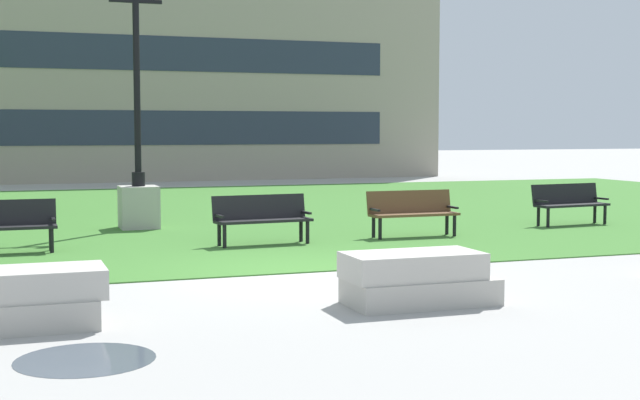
{
  "coord_description": "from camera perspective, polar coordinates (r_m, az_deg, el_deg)",
  "views": [
    {
      "loc": [
        -4.14,
        -12.38,
        2.12
      ],
      "look_at": [
        -0.25,
        -1.4,
        1.2
      ],
      "focal_mm": 50.0,
      "sensor_mm": 36.0,
      "label": 1
    }
  ],
  "objects": [
    {
      "name": "concrete_block_center",
      "position": [
        10.08,
        -18.79,
        -6.09
      ],
      "size": [
        1.89,
        0.9,
        0.64
      ],
      "color": "#B2ADA3",
      "rests_on": "ground"
    },
    {
      "name": "park_bench_near_left",
      "position": [
        17.64,
        5.91,
        -0.65
      ],
      "size": [
        1.8,
        0.53,
        0.9
      ],
      "color": "brown",
      "rests_on": "grass_lawn"
    },
    {
      "name": "park_bench_far_left",
      "position": [
        16.39,
        -3.75,
        -1.03
      ],
      "size": [
        1.83,
        0.66,
        0.9
      ],
      "color": "black",
      "rests_on": "grass_lawn"
    },
    {
      "name": "concrete_block_left",
      "position": [
        10.92,
        6.22,
        -5.07
      ],
      "size": [
        1.83,
        0.9,
        0.64
      ],
      "color": "#B2ADA3",
      "rests_on": "ground"
    },
    {
      "name": "ground_plane",
      "position": [
        13.22,
        -1.01,
        -4.71
      ],
      "size": [
        140.0,
        140.0,
        0.0
      ],
      "primitive_type": "plane",
      "color": "#A3A09B"
    },
    {
      "name": "grass_lawn",
      "position": [
        22.86,
        -8.98,
        -0.83
      ],
      "size": [
        40.0,
        20.0,
        0.02
      ],
      "primitive_type": "cube",
      "color": "#3D752D",
      "rests_on": "ground"
    },
    {
      "name": "park_bench_far_right",
      "position": [
        16.12,
        -19.7,
        -1.38
      ],
      "size": [
        1.8,
        0.54,
        0.9
      ],
      "color": "black",
      "rests_on": "grass_lawn"
    },
    {
      "name": "building_facade_distant",
      "position": [
        37.6,
        -8.92,
        8.11
      ],
      "size": [
        23.32,
        1.03,
        9.03
      ],
      "color": "gray",
      "rests_on": "ground"
    },
    {
      "name": "lamp_post_center",
      "position": [
        19.37,
        -11.55,
        1.37
      ],
      "size": [
        1.32,
        0.8,
        5.3
      ],
      "color": "#ADA89E",
      "rests_on": "grass_lawn"
    },
    {
      "name": "park_bench_near_right",
      "position": [
        20.47,
        15.65,
        -0.08
      ],
      "size": [
        1.85,
        0.71,
        0.9
      ],
      "color": "black",
      "rests_on": "grass_lawn"
    },
    {
      "name": "puddle",
      "position": [
        8.64,
        -14.79,
        -9.83
      ],
      "size": [
        1.29,
        1.29,
        0.01
      ],
      "primitive_type": "cylinder",
      "color": "#47515B",
      "rests_on": "ground"
    }
  ]
}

